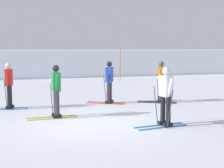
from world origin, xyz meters
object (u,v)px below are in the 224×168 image
skier_green (56,90)px  trail_marker_pole (120,64)px  skier_red (9,84)px  skier_blue (109,81)px  skier_white (166,95)px  skier_orange (161,81)px

skier_green → trail_marker_pole: size_ratio=0.77×
skier_red → skier_blue: size_ratio=1.00×
skier_green → skier_blue: bearing=40.8°
skier_red → skier_green: 2.50m
skier_green → skier_white: bearing=-36.2°
skier_orange → skier_green: same height
skier_blue → trail_marker_pole: size_ratio=0.77×
skier_green → skier_orange: bearing=19.9°
skier_red → trail_marker_pole: trail_marker_pole is taller
skier_red → skier_white: (4.30, -4.12, 0.00)m
skier_white → skier_blue: (-0.43, 4.17, 0.00)m
skier_green → skier_red: bearing=125.5°
skier_red → trail_marker_pole: bearing=49.7°
trail_marker_pole → skier_white: bearing=-103.0°
skier_white → trail_marker_pole: (2.93, 12.64, 0.20)m
skier_orange → trail_marker_pole: 9.03m
skier_green → trail_marker_pole: (5.77, 10.56, 0.20)m
skier_green → skier_blue: same height
skier_green → trail_marker_pole: bearing=61.3°
skier_blue → skier_white: bearing=-84.1°
skier_orange → skier_green: (-4.50, -1.63, 0.00)m
skier_orange → skier_blue: 2.13m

